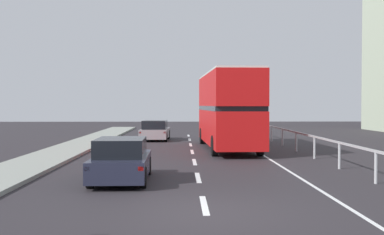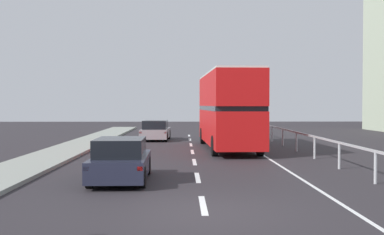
# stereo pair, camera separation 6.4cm
# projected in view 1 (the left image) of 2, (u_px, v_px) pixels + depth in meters

# --- Properties ---
(ground_plane) EXTENTS (75.75, 120.00, 0.10)m
(ground_plane) POSITION_uv_depth(u_px,v_px,m) (206.00, 213.00, 11.28)
(ground_plane) COLOR #2A262B
(lane_paint_markings) EXTENTS (3.60, 46.00, 0.01)m
(lane_paint_markings) POSITION_uv_depth(u_px,v_px,m) (246.00, 166.00, 19.68)
(lane_paint_markings) COLOR silver
(lane_paint_markings) RESTS_ON ground
(bridge_side_railing) EXTENTS (0.10, 42.00, 1.06)m
(bridge_side_railing) POSITION_uv_depth(u_px,v_px,m) (326.00, 143.00, 20.37)
(bridge_side_railing) COLOR #B5B6B9
(bridge_side_railing) RESTS_ON ground
(double_decker_bus_red) EXTENTS (2.81, 10.57, 4.25)m
(double_decker_bus_red) POSITION_uv_depth(u_px,v_px,m) (227.00, 108.00, 26.94)
(double_decker_bus_red) COLOR red
(double_decker_bus_red) RESTS_ON ground
(hatchback_car_near) EXTENTS (1.82, 4.17, 1.40)m
(hatchback_car_near) POSITION_uv_depth(u_px,v_px,m) (121.00, 161.00, 15.68)
(hatchback_car_near) COLOR #202335
(hatchback_car_near) RESTS_ON ground
(sedan_car_ahead) EXTENTS (2.00, 4.34, 1.39)m
(sedan_car_ahead) POSITION_uv_depth(u_px,v_px,m) (155.00, 131.00, 33.83)
(sedan_car_ahead) COLOR gray
(sedan_car_ahead) RESTS_ON ground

